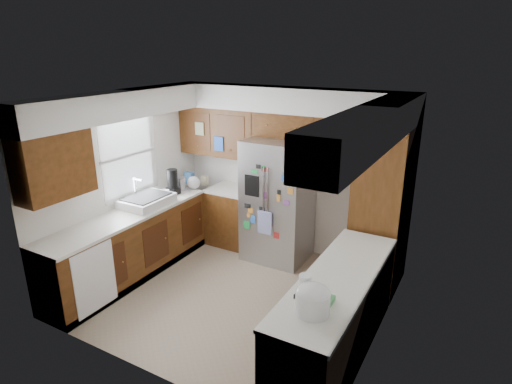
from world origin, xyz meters
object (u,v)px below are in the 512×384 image
pantry (382,209)px  paper_towel (305,288)px  rice_cooker (313,299)px  fridge (278,201)px

pantry → paper_towel: bearing=-93.4°
pantry → rice_cooker: size_ratio=7.12×
paper_towel → pantry: bearing=86.6°
rice_cooker → paper_towel: (-0.13, 0.14, -0.01)m
fridge → rice_cooker: bearing=-57.6°
fridge → paper_towel: (1.37, -2.22, 0.14)m
pantry → paper_towel: size_ratio=8.74×
rice_cooker → fridge: bearing=122.4°
pantry → fridge: (-1.50, 0.05, -0.17)m
fridge → rice_cooker: (1.50, -2.36, 0.15)m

